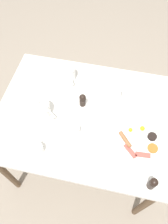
% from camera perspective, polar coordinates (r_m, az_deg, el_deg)
% --- Properties ---
extents(ground_plane, '(8.00, 8.00, 0.00)m').
position_cam_1_polar(ground_plane, '(2.07, 0.00, -11.54)').
color(ground_plane, gray).
extents(table, '(0.85, 1.10, 0.77)m').
position_cam_1_polar(table, '(1.44, 0.00, -2.09)').
color(table, silver).
rests_on(table, ground_plane).
extents(breakfast_plate, '(0.32, 0.32, 0.04)m').
position_cam_1_polar(breakfast_plate, '(1.32, 14.16, -7.45)').
color(breakfast_plate, white).
rests_on(breakfast_plate, table).
extents(teapot_near, '(0.12, 0.20, 0.13)m').
position_cam_1_polar(teapot_near, '(1.36, -11.33, 0.91)').
color(teapot_near, white).
rests_on(teapot_near, table).
extents(teapot_far, '(0.18, 0.14, 0.13)m').
position_cam_1_polar(teapot_far, '(1.51, -4.63, 10.20)').
color(teapot_far, white).
rests_on(teapot_far, table).
extents(teacup_with_saucer_left, '(0.14, 0.14, 0.07)m').
position_cam_1_polar(teacup_with_saucer_left, '(1.33, 3.20, -1.32)').
color(teacup_with_saucer_left, white).
rests_on(teacup_with_saucer_left, table).
extents(teacup_with_saucer_right, '(0.14, 0.14, 0.07)m').
position_cam_1_polar(teacup_with_saucer_right, '(1.29, -2.86, -4.74)').
color(teacup_with_saucer_right, white).
rests_on(teacup_with_saucer_right, table).
extents(water_glass_tall, '(0.08, 0.08, 0.12)m').
position_cam_1_polar(water_glass_tall, '(1.40, 8.01, 4.82)').
color(water_glass_tall, white).
rests_on(water_glass_tall, table).
extents(creamer_jug, '(0.09, 0.06, 0.06)m').
position_cam_1_polar(creamer_jug, '(1.26, -11.92, -9.36)').
color(creamer_jug, white).
rests_on(creamer_jug, table).
extents(pepper_grinder, '(0.04, 0.04, 0.10)m').
position_cam_1_polar(pepper_grinder, '(1.21, 17.52, -17.39)').
color(pepper_grinder, black).
rests_on(pepper_grinder, table).
extents(salt_grinder, '(0.04, 0.04, 0.10)m').
position_cam_1_polar(salt_grinder, '(1.37, -0.37, 3.19)').
color(salt_grinder, black).
rests_on(salt_grinder, table).
extents(fork_by_plate, '(0.13, 0.13, 0.00)m').
position_cam_1_polar(fork_by_plate, '(1.37, -20.29, -6.76)').
color(fork_by_plate, silver).
rests_on(fork_by_plate, table).
extents(knife_by_plate, '(0.19, 0.05, 0.00)m').
position_cam_1_polar(knife_by_plate, '(1.61, -13.17, 9.80)').
color(knife_by_plate, silver).
rests_on(knife_by_plate, table).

